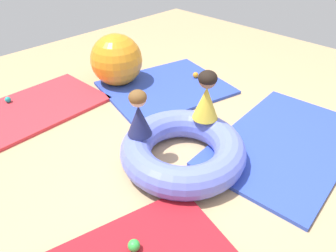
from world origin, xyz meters
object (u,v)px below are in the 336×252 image
object	(u,v)px
child_in_navy	(139,114)
play_ball_orange	(196,75)
play_ball_green	(134,245)
play_ball_teal	(8,100)
exercise_ball_large	(117,60)
child_in_yellow	(206,96)
inflatable_cushion	(183,150)

from	to	relation	value
child_in_navy	play_ball_orange	bearing A→B (deg)	-154.44
play_ball_green	play_ball_orange	bearing A→B (deg)	31.72
child_in_navy	play_ball_teal	xyz separation A→B (m)	(-0.50, 1.96, -0.44)
child_in_navy	exercise_ball_large	bearing A→B (deg)	-118.39
child_in_yellow	play_ball_teal	world-z (taller)	child_in_yellow
play_ball_green	play_ball_orange	size ratio (longest dim) A/B	1.08
child_in_yellow	play_ball_green	distance (m)	1.55
inflatable_cushion	exercise_ball_large	size ratio (longest dim) A/B	1.71
inflatable_cushion	child_in_navy	size ratio (longest dim) A/B	2.63
inflatable_cushion	play_ball_green	xyz separation A→B (m)	(-0.98, -0.43, -0.06)
inflatable_cushion	exercise_ball_large	bearing A→B (deg)	71.27
play_ball_teal	play_ball_orange	xyz separation A→B (m)	(2.19, -1.22, 0.00)
child_in_navy	play_ball_orange	xyz separation A→B (m)	(1.69, 0.74, -0.44)
child_in_navy	play_ball_green	world-z (taller)	child_in_navy
play_ball_orange	child_in_navy	bearing A→B (deg)	-156.38
child_in_yellow	play_ball_teal	xyz separation A→B (m)	(-1.15, 2.22, -0.47)
child_in_yellow	child_in_navy	bearing A→B (deg)	-177.26
inflatable_cushion	play_ball_teal	xyz separation A→B (m)	(-0.74, 2.29, -0.07)
child_in_navy	play_ball_orange	size ratio (longest dim) A/B	5.57
child_in_navy	play_ball_green	distance (m)	1.15
child_in_yellow	play_ball_orange	xyz separation A→B (m)	(1.04, 1.00, -0.47)
play_ball_teal	play_ball_green	xyz separation A→B (m)	(-0.24, -2.72, 0.01)
inflatable_cushion	play_ball_orange	xyz separation A→B (m)	(1.45, 1.07, -0.07)
play_ball_teal	exercise_ball_large	xyz separation A→B (m)	(1.35, -0.51, 0.27)
inflatable_cushion	play_ball_green	size ratio (longest dim) A/B	13.50
play_ball_teal	child_in_navy	bearing A→B (deg)	-75.73
child_in_navy	exercise_ball_large	distance (m)	1.69
play_ball_orange	play_ball_teal	bearing A→B (deg)	150.89
child_in_yellow	play_ball_orange	world-z (taller)	child_in_yellow
child_in_yellow	exercise_ball_large	bearing A→B (deg)	107.85
child_in_navy	inflatable_cushion	bearing A→B (deg)	128.07
child_in_navy	play_ball_teal	size ratio (longest dim) A/B	6.13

